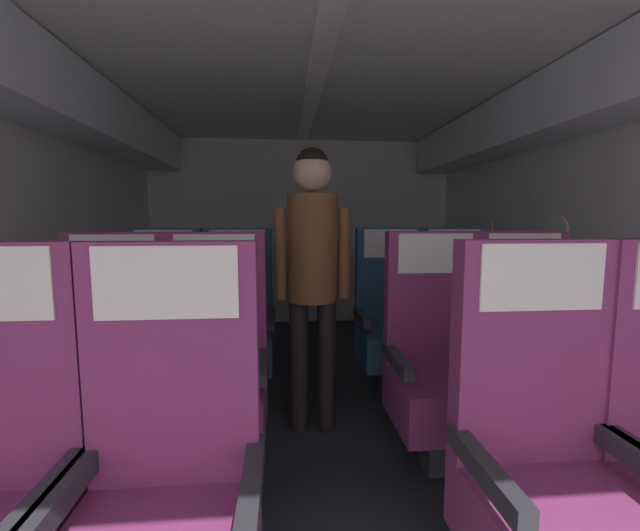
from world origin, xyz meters
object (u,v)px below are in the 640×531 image
at_px(seat_a_right_window, 549,474).
at_px(flight_attendant, 312,260).
at_px(seat_c_left_window, 164,329).
at_px(seat_b_left_window, 113,378).
at_px(seat_c_right_aisle, 456,322).
at_px(seat_a_left_aisle, 166,499).
at_px(seat_b_right_window, 438,368).
at_px(seat_c_left_aisle, 238,327).
at_px(seat_c_right_window, 392,324).
at_px(seat_b_left_aisle, 215,375).
at_px(seat_b_right_aisle, 528,365).

bearing_deg(seat_a_right_window, flight_attendant, 115.87).
bearing_deg(seat_c_left_window, seat_b_left_window, -89.51).
bearing_deg(seat_c_right_aisle, seat_a_right_window, -105.20).
relative_size(seat_a_left_aisle, seat_b_left_window, 1.00).
relative_size(seat_b_right_window, seat_c_left_aisle, 1.00).
xyz_separation_m(seat_a_right_window, seat_c_right_window, (-0.00, 1.73, 0.00)).
bearing_deg(seat_b_left_window, flight_attendant, 20.88).
distance_m(seat_b_left_window, seat_b_right_window, 1.57).
xyz_separation_m(seat_c_left_window, seat_c_right_aisle, (2.05, 0.01, 0.00)).
height_order(seat_b_left_window, seat_c_right_aisle, same).
bearing_deg(seat_c_left_window, seat_a_right_window, -47.70).
height_order(seat_b_left_window, seat_c_left_window, same).
relative_size(seat_a_left_aisle, seat_b_left_aisle, 1.00).
distance_m(seat_a_right_window, flight_attendant, 1.47).
bearing_deg(seat_c_right_aisle, seat_b_left_window, -156.92).
height_order(seat_a_right_window, seat_c_right_window, same).
relative_size(seat_c_right_aisle, seat_c_right_window, 1.00).
distance_m(seat_b_left_aisle, seat_b_right_window, 1.09).
height_order(seat_a_right_window, seat_b_right_aisle, same).
xyz_separation_m(seat_b_left_window, seat_b_right_aisle, (2.04, -0.01, 0.00)).
bearing_deg(seat_b_right_aisle, seat_b_left_window, 179.59).
bearing_deg(seat_a_left_aisle, seat_c_right_window, 58.17).
distance_m(seat_b_right_aisle, seat_b_right_window, 0.47).
xyz_separation_m(seat_b_left_window, flight_attendant, (0.96, 0.37, 0.51)).
distance_m(seat_b_right_window, seat_c_left_aisle, 1.40).
bearing_deg(seat_c_left_aisle, seat_c_right_window, -0.87).
bearing_deg(seat_a_right_window, seat_c_left_window, 132.30).
bearing_deg(seat_b_left_window, seat_c_right_aisle, 23.08).
relative_size(seat_b_right_window, seat_c_left_window, 1.00).
height_order(seat_a_left_aisle, seat_c_left_window, same).
distance_m(seat_a_right_window, seat_c_left_window, 2.34).
xyz_separation_m(seat_b_left_aisle, flight_attendant, (0.49, 0.38, 0.51)).
relative_size(seat_b_right_window, flight_attendant, 0.72).
xyz_separation_m(seat_c_left_window, seat_c_right_window, (1.57, -0.00, 0.00)).
bearing_deg(seat_b_right_aisle, flight_attendant, 160.33).
relative_size(seat_a_right_window, seat_b_right_window, 1.00).
distance_m(seat_b_left_aisle, flight_attendant, 0.80).
height_order(seat_c_right_aisle, flight_attendant, flight_attendant).
bearing_deg(seat_b_right_window, seat_a_right_window, -90.10).
distance_m(seat_b_right_aisle, seat_c_left_window, 2.22).
bearing_deg(seat_b_left_aisle, flight_attendant, 37.57).
bearing_deg(seat_b_right_window, flight_attendant, 147.97).
bearing_deg(seat_b_right_window, seat_b_right_aisle, -0.68).
distance_m(seat_a_left_aisle, seat_c_left_window, 1.81).
bearing_deg(flight_attendant, seat_a_right_window, 136.86).
xyz_separation_m(seat_b_left_window, seat_c_right_window, (1.56, 0.85, 0.00)).
bearing_deg(seat_c_right_window, seat_a_left_aisle, -121.83).
distance_m(seat_c_left_aisle, seat_c_right_aisle, 1.55).
distance_m(seat_a_right_window, seat_b_right_window, 0.86).
distance_m(seat_b_right_aisle, seat_c_right_window, 0.99).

